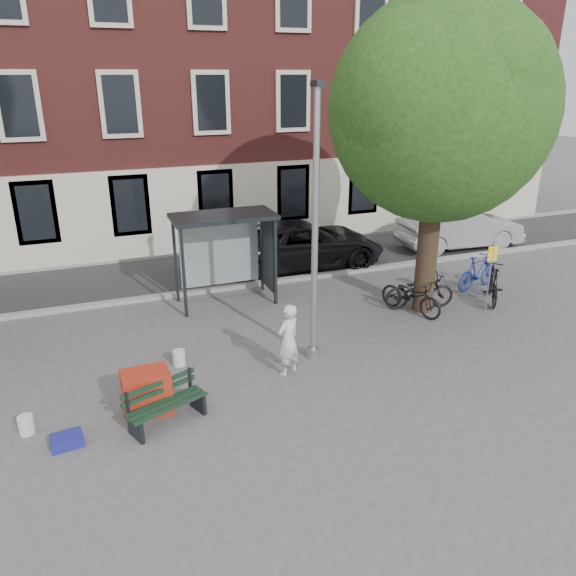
# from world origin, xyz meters

# --- Properties ---
(ground) EXTENTS (90.00, 90.00, 0.00)m
(ground) POSITION_xyz_m (0.00, 0.00, 0.00)
(ground) COLOR #4C4C4F
(ground) RESTS_ON ground
(road) EXTENTS (40.00, 4.00, 0.01)m
(road) POSITION_xyz_m (0.00, 7.00, 0.01)
(road) COLOR #28282B
(road) RESTS_ON ground
(curb_near) EXTENTS (40.00, 0.25, 0.12)m
(curb_near) POSITION_xyz_m (0.00, 5.00, 0.06)
(curb_near) COLOR gray
(curb_near) RESTS_ON ground
(curb_far) EXTENTS (40.00, 0.25, 0.12)m
(curb_far) POSITION_xyz_m (0.00, 9.00, 0.06)
(curb_far) COLOR gray
(curb_far) RESTS_ON ground
(building_row) EXTENTS (30.00, 8.00, 14.00)m
(building_row) POSITION_xyz_m (0.00, 13.00, 7.00)
(building_row) COLOR maroon
(building_row) RESTS_ON ground
(lamppost) EXTENTS (0.28, 0.35, 6.11)m
(lamppost) POSITION_xyz_m (0.00, 0.00, 2.78)
(lamppost) COLOR #9EA0A3
(lamppost) RESTS_ON ground
(tree_right) EXTENTS (5.76, 5.60, 8.20)m
(tree_right) POSITION_xyz_m (4.01, 1.38, 5.62)
(tree_right) COLOR black
(tree_right) RESTS_ON ground
(bus_shelter) EXTENTS (2.85, 1.45, 2.62)m
(bus_shelter) POSITION_xyz_m (-0.61, 4.11, 1.92)
(bus_shelter) COLOR #1E2328
(bus_shelter) RESTS_ON ground
(painter) EXTENTS (0.71, 0.62, 1.65)m
(painter) POSITION_xyz_m (-0.81, -0.51, 0.83)
(painter) COLOR silver
(painter) RESTS_ON ground
(bench) EXTENTS (1.64, 1.04, 0.81)m
(bench) POSITION_xyz_m (-3.65, -1.43, 0.37)
(bench) COLOR #1E2328
(bench) RESTS_ON ground
(bike_a) EXTENTS (2.08, 1.10, 1.04)m
(bike_a) POSITION_xyz_m (3.96, 1.63, 0.52)
(bike_a) COLOR black
(bike_a) RESTS_ON ground
(bike_b) EXTENTS (1.87, 0.96, 1.08)m
(bike_b) POSITION_xyz_m (6.50, 2.32, 0.54)
(bike_b) COLOR navy
(bike_b) RESTS_ON ground
(bike_c) EXTENTS (1.37, 2.04, 1.01)m
(bike_c) POSITION_xyz_m (3.56, 1.44, 0.51)
(bike_c) COLOR black
(bike_c) RESTS_ON ground
(bike_d) EXTENTS (1.44, 1.81, 1.10)m
(bike_d) POSITION_xyz_m (6.25, 1.32, 0.55)
(bike_d) COLOR black
(bike_d) RESTS_ON ground
(car_dark) EXTENTS (5.70, 2.87, 1.55)m
(car_dark) POSITION_xyz_m (2.37, 6.31, 0.77)
(car_dark) COLOR black
(car_dark) RESTS_ON ground
(car_silver) EXTENTS (4.83, 1.95, 1.56)m
(car_silver) POSITION_xyz_m (8.73, 6.17, 0.78)
(car_silver) COLOR #94959B
(car_silver) RESTS_ON ground
(red_stand) EXTENTS (0.93, 0.64, 0.90)m
(red_stand) POSITION_xyz_m (-3.93, -0.95, 0.45)
(red_stand) COLOR #9F2615
(red_stand) RESTS_ON ground
(blue_crate) EXTENTS (0.60, 0.47, 0.20)m
(blue_crate) POSITION_xyz_m (-5.44, -1.50, 0.10)
(blue_crate) COLOR navy
(blue_crate) RESTS_ON ground
(bucket_a) EXTENTS (0.36, 0.36, 0.36)m
(bucket_a) POSITION_xyz_m (-3.00, 0.74, 0.18)
(bucket_a) COLOR silver
(bucket_a) RESTS_ON ground
(bucket_b) EXTENTS (0.37, 0.37, 0.36)m
(bucket_b) POSITION_xyz_m (-6.12, -0.85, 0.18)
(bucket_b) COLOR silver
(bucket_b) RESTS_ON ground
(bucket_c) EXTENTS (0.35, 0.35, 0.36)m
(bucket_c) POSITION_xyz_m (-3.70, -0.53, 0.18)
(bucket_c) COLOR white
(bucket_c) RESTS_ON ground
(notice_sign) EXTENTS (0.32, 0.04, 1.88)m
(notice_sign) POSITION_xyz_m (5.65, 0.84, 1.35)
(notice_sign) COLOR #9EA0A3
(notice_sign) RESTS_ON ground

